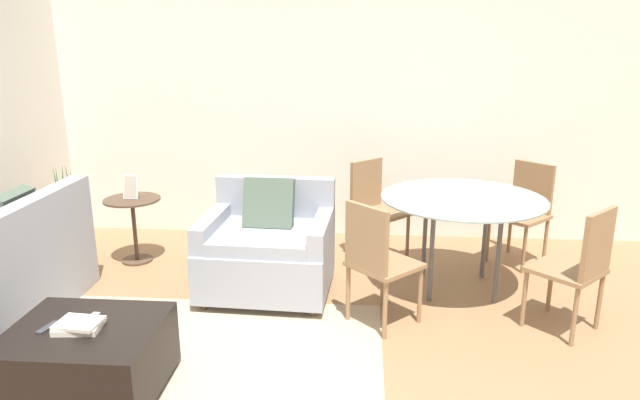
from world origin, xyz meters
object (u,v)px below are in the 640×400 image
at_px(ottoman, 87,358).
at_px(picture_frame, 131,187).
at_px(tv_remote_primary, 89,319).
at_px(dining_chair_near_right, 580,262).
at_px(tv_remote_secondary, 48,327).
at_px(dining_chair_near_left, 376,257).
at_px(side_table, 133,217).
at_px(dining_table, 462,206).
at_px(dining_chair_far_left, 374,202).
at_px(book_stack, 79,325).
at_px(dining_chair_far_right, 525,206).
at_px(armchair, 268,249).
at_px(potted_plant, 71,238).

xyz_separation_m(ottoman, picture_frame, (-0.52, 2.00, 0.47)).
bearing_deg(tv_remote_primary, dining_chair_near_right, 16.10).
bearing_deg(tv_remote_primary, tv_remote_secondary, -150.16).
xyz_separation_m(ottoman, dining_chair_near_right, (2.99, 0.95, 0.29)).
distance_m(ottoman, dining_chair_near_left, 1.91).
xyz_separation_m(tv_remote_primary, side_table, (-0.51, 1.92, -0.00)).
bearing_deg(tv_remote_primary, dining_table, 33.67).
bearing_deg(side_table, dining_table, -7.56).
bearing_deg(picture_frame, tv_remote_primary, -75.01).
bearing_deg(tv_remote_secondary, dining_chair_far_left, 51.94).
bearing_deg(dining_chair_far_left, dining_chair_near_right, -45.00).
distance_m(book_stack, dining_chair_far_right, 3.80).
height_order(dining_chair_near_left, dining_chair_near_right, same).
bearing_deg(armchair, book_stack, -118.15).
bearing_deg(dining_chair_near_left, dining_chair_near_right, 0.00).
xyz_separation_m(picture_frame, dining_chair_far_right, (3.51, 0.30, -0.18)).
bearing_deg(dining_chair_far_right, tv_remote_primary, -143.43).
xyz_separation_m(dining_chair_far_left, dining_chair_far_right, (1.36, 0.00, 0.00)).
distance_m(book_stack, dining_chair_near_right, 3.15).
height_order(tv_remote_primary, dining_table, dining_table).
height_order(picture_frame, dining_chair_near_right, dining_chair_near_right).
relative_size(ottoman, tv_remote_secondary, 5.46).
height_order(armchair, tv_remote_secondary, armchair).
bearing_deg(ottoman, dining_table, 35.20).
bearing_deg(dining_table, picture_frame, 172.44).
height_order(book_stack, dining_chair_far_right, dining_chair_far_right).
xyz_separation_m(side_table, picture_frame, (-0.00, 0.00, 0.28)).
xyz_separation_m(tv_remote_primary, dining_chair_near_right, (3.00, 0.86, 0.09)).
xyz_separation_m(side_table, dining_chair_far_right, (3.51, 0.30, 0.10)).
bearing_deg(side_table, potted_plant, -173.74).
distance_m(armchair, ottoman, 1.67).
distance_m(potted_plant, picture_frame, 0.74).
height_order(ottoman, dining_chair_near_right, dining_chair_near_right).
relative_size(tv_remote_secondary, dining_chair_far_left, 0.17).
bearing_deg(side_table, picture_frame, 90.00).
relative_size(potted_plant, picture_frame, 4.34).
xyz_separation_m(tv_remote_primary, picture_frame, (-0.51, 1.92, 0.27)).
bearing_deg(book_stack, dining_chair_near_right, 17.98).
distance_m(side_table, dining_chair_far_left, 2.18).
bearing_deg(armchair, dining_table, 5.98).
relative_size(ottoman, dining_table, 0.64).
distance_m(picture_frame, dining_chair_near_right, 3.67).
xyz_separation_m(potted_plant, dining_chair_far_right, (4.08, 0.37, 0.29)).
xyz_separation_m(dining_table, dining_chair_far_left, (-0.68, 0.68, -0.18)).
bearing_deg(tv_remote_primary, dining_chair_far_right, 36.57).
bearing_deg(dining_chair_far_left, picture_frame, -171.99).
xyz_separation_m(tv_remote_primary, tv_remote_secondary, (-0.18, -0.11, 0.00)).
relative_size(dining_table, dining_chair_near_left, 1.42).
distance_m(tv_remote_secondary, picture_frame, 2.07).
distance_m(picture_frame, dining_chair_far_right, 3.53).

